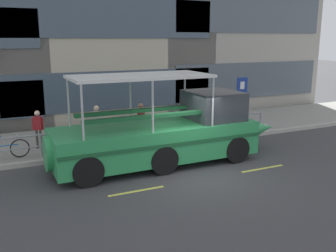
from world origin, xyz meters
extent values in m
plane|color=#3D3D3F|center=(0.00, 0.00, 0.00)|extent=(120.00, 120.00, 0.00)
cube|color=gray|center=(0.00, 5.60, 0.09)|extent=(32.00, 4.80, 0.18)
cube|color=#B2ADA3|center=(0.00, 3.11, 0.09)|extent=(32.00, 0.18, 0.18)
cube|color=#DBD64C|center=(-2.40, -0.76, 0.00)|extent=(1.80, 0.12, 0.01)
cube|color=#DBD64C|center=(2.40, -0.76, 0.00)|extent=(1.80, 0.12, 0.01)
cube|color=#3D4C5B|center=(-0.09, 8.37, 1.86)|extent=(11.45, 0.06, 2.05)
cube|color=#3D4C5B|center=(-0.09, 8.37, 5.58)|extent=(11.45, 0.06, 2.05)
cube|color=#4C5660|center=(8.69, 8.37, 1.99)|extent=(10.47, 0.06, 2.19)
cube|color=#4C5660|center=(8.69, 8.37, 5.97)|extent=(10.47, 0.06, 2.19)
cylinder|color=gray|center=(-0.34, 3.45, 1.04)|extent=(11.97, 0.07, 0.07)
cylinder|color=gray|center=(-0.34, 3.45, 0.61)|extent=(11.97, 0.06, 0.06)
cylinder|color=gray|center=(-4.61, 3.45, 0.61)|extent=(0.09, 0.09, 0.86)
cylinder|color=gray|center=(-2.90, 3.45, 0.61)|extent=(0.09, 0.09, 0.86)
cylinder|color=gray|center=(-1.19, 3.45, 0.61)|extent=(0.09, 0.09, 0.86)
cylinder|color=gray|center=(0.52, 3.45, 0.61)|extent=(0.09, 0.09, 0.86)
cylinder|color=gray|center=(2.23, 3.45, 0.61)|extent=(0.09, 0.09, 0.86)
cylinder|color=gray|center=(3.94, 3.45, 0.61)|extent=(0.09, 0.09, 0.86)
cylinder|color=gray|center=(5.65, 3.45, 0.61)|extent=(0.09, 0.09, 0.86)
cylinder|color=#4C4F54|center=(4.88, 4.06, 1.43)|extent=(0.08, 0.08, 2.51)
cube|color=navy|center=(4.88, 4.01, 2.34)|extent=(0.60, 0.04, 0.76)
cube|color=white|center=(4.88, 3.99, 2.34)|extent=(0.24, 0.01, 0.36)
torus|color=black|center=(-5.33, 3.77, 0.53)|extent=(0.70, 0.04, 0.70)
cylinder|color=#1E66B2|center=(-5.85, 3.77, 0.69)|extent=(0.95, 0.04, 0.04)
cylinder|color=#A5A5AA|center=(-5.37, 3.77, 1.03)|extent=(0.03, 0.46, 0.03)
cube|color=#2D9351|center=(-0.84, 1.35, 0.89)|extent=(7.45, 2.41, 1.22)
cone|color=#2D9351|center=(3.72, 1.35, 0.89)|extent=(1.68, 1.16, 1.16)
cylinder|color=#2D9351|center=(-4.56, 1.35, 0.89)|extent=(0.37, 1.16, 1.16)
cube|color=#19512C|center=(-0.84, 0.12, 1.04)|extent=(7.45, 0.04, 0.12)
sphere|color=white|center=(4.14, 1.35, 0.94)|extent=(0.22, 0.22, 0.22)
cube|color=#33383D|center=(1.58, 1.35, 2.03)|extent=(1.86, 2.03, 1.07)
cube|color=silver|center=(-1.40, 1.35, 3.26)|extent=(4.84, 2.22, 0.10)
cylinder|color=#B2B2B7|center=(0.90, 2.41, 2.36)|extent=(0.07, 0.07, 1.72)
cylinder|color=#B2B2B7|center=(0.90, 0.29, 2.36)|extent=(0.07, 0.07, 1.72)
cylinder|color=#B2B2B7|center=(-1.40, 2.41, 2.36)|extent=(0.07, 0.07, 1.72)
cylinder|color=#B2B2B7|center=(-1.40, 0.29, 2.36)|extent=(0.07, 0.07, 1.72)
cylinder|color=#B2B2B7|center=(-3.70, 2.41, 2.36)|extent=(0.07, 0.07, 1.72)
cylinder|color=#B2B2B7|center=(-3.70, 0.29, 2.36)|extent=(0.07, 0.07, 1.72)
cube|color=#19512C|center=(-1.40, 1.93, 1.95)|extent=(4.45, 0.28, 0.12)
cube|color=#19512C|center=(-1.40, 0.77, 1.95)|extent=(4.45, 0.28, 0.12)
cylinder|color=black|center=(1.95, 2.46, 0.50)|extent=(1.00, 0.28, 1.00)
cylinder|color=black|center=(1.95, 0.24, 0.50)|extent=(1.00, 0.28, 1.00)
cylinder|color=black|center=(-1.02, 2.46, 0.50)|extent=(1.00, 0.28, 1.00)
cylinder|color=black|center=(-1.02, 0.24, 0.50)|extent=(1.00, 0.28, 1.00)
cylinder|color=black|center=(-3.63, 2.46, 0.50)|extent=(1.00, 0.28, 1.00)
cylinder|color=black|center=(-3.63, 0.24, 0.50)|extent=(1.00, 0.28, 1.00)
cylinder|color=black|center=(2.21, 4.75, 0.58)|extent=(0.10, 0.10, 0.81)
cylinder|color=black|center=(2.09, 4.64, 0.58)|extent=(0.10, 0.10, 0.81)
cube|color=#B7B2A8|center=(2.15, 4.70, 1.28)|extent=(0.35, 0.33, 0.57)
cylinder|color=#B7B2A8|center=(2.30, 4.83, 1.25)|extent=(0.07, 0.07, 0.52)
cylinder|color=#B7B2A8|center=(2.00, 4.56, 1.25)|extent=(0.07, 0.07, 0.52)
sphere|color=#936B4C|center=(2.15, 4.70, 1.70)|extent=(0.22, 0.22, 0.22)
cylinder|color=#47423D|center=(-0.28, 4.09, 0.59)|extent=(0.10, 0.10, 0.82)
cylinder|color=#47423D|center=(-0.42, 4.01, 0.59)|extent=(0.10, 0.10, 0.82)
cube|color=maroon|center=(-0.35, 4.05, 1.29)|extent=(0.36, 0.31, 0.58)
cylinder|color=maroon|center=(-0.17, 4.15, 1.27)|extent=(0.07, 0.07, 0.52)
cylinder|color=maroon|center=(-0.53, 3.95, 1.27)|extent=(0.07, 0.07, 0.52)
sphere|color=#936B4C|center=(-0.35, 4.05, 1.72)|extent=(0.23, 0.23, 0.23)
cylinder|color=#1E2338|center=(-2.18, 4.33, 0.59)|extent=(0.10, 0.10, 0.81)
cylinder|color=#1E2338|center=(-2.22, 4.49, 0.59)|extent=(0.10, 0.10, 0.81)
cube|color=#B7B2A8|center=(-2.20, 4.41, 1.28)|extent=(0.26, 0.34, 0.58)
cylinder|color=#B7B2A8|center=(-2.14, 4.22, 1.25)|extent=(0.07, 0.07, 0.52)
cylinder|color=#B7B2A8|center=(-2.26, 4.60, 1.25)|extent=(0.07, 0.07, 0.52)
sphere|color=beige|center=(-2.20, 4.41, 1.71)|extent=(0.22, 0.22, 0.22)
cylinder|color=#47423D|center=(-4.61, 4.73, 0.57)|extent=(0.10, 0.10, 0.78)
cylinder|color=#47423D|center=(-4.46, 4.67, 0.57)|extent=(0.10, 0.10, 0.78)
cube|color=maroon|center=(-4.53, 4.70, 1.23)|extent=(0.33, 0.26, 0.55)
cylinder|color=maroon|center=(-4.71, 4.77, 1.20)|extent=(0.07, 0.07, 0.49)
cylinder|color=maroon|center=(-4.36, 4.63, 1.20)|extent=(0.07, 0.07, 0.49)
sphere|color=beige|center=(-4.53, 4.70, 1.63)|extent=(0.21, 0.21, 0.21)
camera|label=1|loc=(-6.16, -10.92, 4.53)|focal=40.53mm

